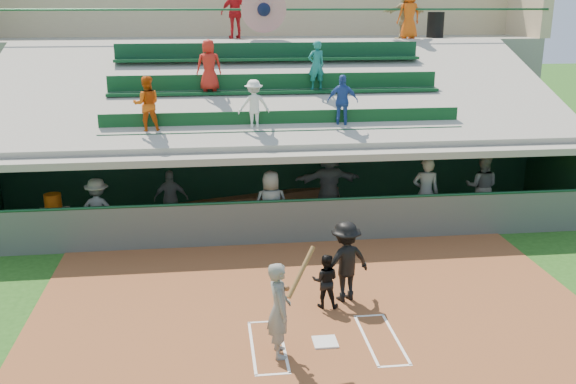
{
  "coord_description": "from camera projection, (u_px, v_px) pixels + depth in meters",
  "views": [
    {
      "loc": [
        -1.9,
        -10.03,
        5.86
      ],
      "look_at": [
        -0.24,
        3.5,
        1.8
      ],
      "focal_mm": 40.0,
      "sensor_mm": 36.0,
      "label": 1
    }
  ],
  "objects": [
    {
      "name": "ground",
      "position": [
        325.0,
        344.0,
        11.43
      ],
      "size": [
        100.0,
        100.0,
        0.0
      ],
      "primitive_type": "plane",
      "color": "#1D4914",
      "rests_on": "ground"
    },
    {
      "name": "dirt_slab",
      "position": [
        320.0,
        329.0,
        11.91
      ],
      "size": [
        11.0,
        9.0,
        0.02
      ],
      "primitive_type": "cube",
      "color": "brown",
      "rests_on": "ground"
    },
    {
      "name": "home_plate",
      "position": [
        325.0,
        342.0,
        11.42
      ],
      "size": [
        0.43,
        0.43,
        0.03
      ],
      "primitive_type": "cube",
      "color": "silver",
      "rests_on": "dirt_slab"
    },
    {
      "name": "batters_box_chalk",
      "position": [
        325.0,
        342.0,
        11.43
      ],
      "size": [
        2.65,
        1.85,
        0.01
      ],
      "color": "white",
      "rests_on": "dirt_slab"
    },
    {
      "name": "dugout_floor",
      "position": [
        282.0,
        220.0,
        17.85
      ],
      "size": [
        16.0,
        3.5,
        0.04
      ],
      "primitive_type": "cube",
      "color": "gray",
      "rests_on": "ground"
    },
    {
      "name": "concourse_slab",
      "position": [
        261.0,
        102.0,
        23.62
      ],
      "size": [
        20.0,
        3.0,
        4.6
      ],
      "primitive_type": "cube",
      "color": "gray",
      "rests_on": "ground"
    },
    {
      "name": "grandstand",
      "position": [
        269.0,
        117.0,
        20.78
      ],
      "size": [
        20.4,
        10.4,
        7.8
      ],
      "color": "#515751",
      "rests_on": "ground"
    },
    {
      "name": "batter_at_plate",
      "position": [
        279.0,
        309.0,
        10.82
      ],
      "size": [
        0.85,
        0.74,
        1.95
      ],
      "color": "#62645F",
      "rests_on": "dirt_slab"
    },
    {
      "name": "catcher",
      "position": [
        325.0,
        281.0,
        12.64
      ],
      "size": [
        0.61,
        0.52,
        1.1
      ],
      "primitive_type": "imported",
      "rotation": [
        0.0,
        0.0,
        2.93
      ],
      "color": "black",
      "rests_on": "dirt_slab"
    },
    {
      "name": "home_umpire",
      "position": [
        345.0,
        261.0,
        12.87
      ],
      "size": [
        1.21,
        0.93,
        1.66
      ],
      "primitive_type": "imported",
      "rotation": [
        0.0,
        0.0,
        3.47
      ],
      "color": "black",
      "rests_on": "dirt_slab"
    },
    {
      "name": "dugout_bench",
      "position": [
        269.0,
        200.0,
        18.89
      ],
      "size": [
        12.9,
        4.22,
        0.4
      ],
      "primitive_type": "cube",
      "rotation": [
        0.0,
        0.0,
        0.29
      ],
      "color": "brown",
      "rests_on": "dugout_floor"
    },
    {
      "name": "white_table",
      "position": [
        55.0,
        222.0,
        16.6
      ],
      "size": [
        0.82,
        0.65,
        0.66
      ],
      "primitive_type": "cube",
      "rotation": [
        0.0,
        0.0,
        0.12
      ],
      "color": "silver",
      "rests_on": "dugout_floor"
    },
    {
      "name": "water_cooler",
      "position": [
        53.0,
        202.0,
        16.45
      ],
      "size": [
        0.43,
        0.43,
        0.43
      ],
      "primitive_type": "cylinder",
      "color": "#D5580C",
      "rests_on": "white_table"
    },
    {
      "name": "dugout_player_a",
      "position": [
        98.0,
        210.0,
        16.05
      ],
      "size": [
        1.11,
        0.71,
        1.62
      ],
      "primitive_type": "imported",
      "rotation": [
        0.0,
        0.0,
        3.03
      ],
      "color": "#595C57",
      "rests_on": "dugout_floor"
    },
    {
      "name": "dugout_player_b",
      "position": [
        171.0,
        199.0,
        17.06
      ],
      "size": [
        0.92,
        0.42,
        1.55
      ],
      "primitive_type": "imported",
      "rotation": [
        0.0,
        0.0,
        3.1
      ],
      "color": "#50524E",
      "rests_on": "dugout_floor"
    },
    {
      "name": "dugout_player_c",
      "position": [
        271.0,
        205.0,
        16.13
      ],
      "size": [
        0.88,
        0.59,
        1.78
      ],
      "primitive_type": "imported",
      "rotation": [
        0.0,
        0.0,
        3.17
      ],
      "color": "#595C57",
      "rests_on": "dugout_floor"
    },
    {
      "name": "dugout_player_d",
      "position": [
        329.0,
        182.0,
        17.81
      ],
      "size": [
        1.87,
        0.68,
        1.99
      ],
      "primitive_type": "imported",
      "rotation": [
        0.0,
        0.0,
        3.19
      ],
      "color": "#5D5F5A",
      "rests_on": "dugout_floor"
    },
    {
      "name": "dugout_player_e",
      "position": [
        425.0,
        193.0,
        16.95
      ],
      "size": [
        0.77,
        0.58,
        1.91
      ],
      "primitive_type": "imported",
      "rotation": [
        0.0,
        0.0,
        2.95
      ],
      "color": "#60635D",
      "rests_on": "dugout_floor"
    },
    {
      "name": "dugout_player_f",
      "position": [
        482.0,
        187.0,
        17.71
      ],
      "size": [
        1.08,
        0.99,
        1.81
      ],
      "primitive_type": "imported",
      "rotation": [
        0.0,
        0.0,
        2.72
      ],
      "color": "#5E605B",
      "rests_on": "dugout_floor"
    },
    {
      "name": "trash_bin",
      "position": [
        435.0,
        25.0,
        23.03
      ],
      "size": [
        0.6,
        0.6,
        0.9
      ],
      "primitive_type": "cylinder",
      "color": "black",
      "rests_on": "concourse_slab"
    },
    {
      "name": "concourse_staff_a",
      "position": [
        235.0,
        13.0,
        22.24
      ],
      "size": [
        1.09,
        0.62,
        1.75
      ],
      "primitive_type": "imported",
      "rotation": [
        0.0,
        0.0,
        3.34
      ],
      "color": "red",
      "rests_on": "concourse_slab"
    },
    {
      "name": "concourse_staff_b",
      "position": [
        409.0,
        14.0,
        21.9
      ],
      "size": [
        0.88,
        0.65,
        1.66
      ],
      "primitive_type": "imported",
      "rotation": [
        0.0,
        0.0,
        3.29
      ],
      "color": "#DC4F0C",
      "rests_on": "concourse_slab"
    },
    {
      "name": "concourse_staff_c",
      "position": [
        406.0,
        14.0,
        22.04
      ],
      "size": [
        1.66,
        0.85,
        1.71
      ],
      "primitive_type": "imported",
      "rotation": [
        0.0,
        0.0,
        3.37
      ],
      "color": "tan",
      "rests_on": "concourse_slab"
    }
  ]
}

